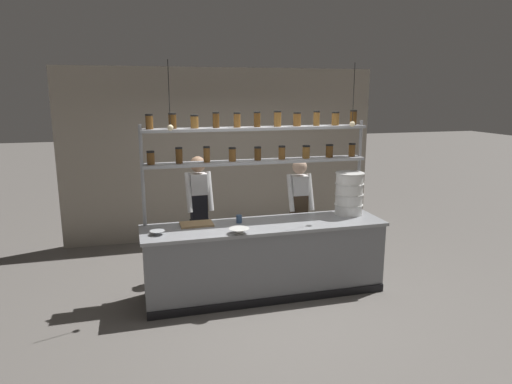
{
  "coord_description": "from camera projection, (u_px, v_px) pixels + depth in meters",
  "views": [
    {
      "loc": [
        -1.55,
        -5.24,
        2.54
      ],
      "look_at": [
        -0.06,
        0.2,
        1.29
      ],
      "focal_mm": 32.0,
      "sensor_mm": 36.0,
      "label": 1
    }
  ],
  "objects": [
    {
      "name": "pendant_light_row",
      "position": [
        266.0,
        122.0,
        5.41
      ],
      "size": [
        2.32,
        0.07,
        0.78
      ],
      "color": "black"
    },
    {
      "name": "prep_bowl_center_front",
      "position": [
        239.0,
        231.0,
        5.28
      ],
      "size": [
        0.24,
        0.24,
        0.07
      ],
      "color": "silver",
      "rests_on": "prep_counter"
    },
    {
      "name": "chef_center",
      "position": [
        299.0,
        208.0,
        6.44
      ],
      "size": [
        0.37,
        0.29,
        1.61
      ],
      "rotation": [
        0.0,
        0.0,
        -0.03
      ],
      "color": "black",
      "rests_on": "ground_plane"
    },
    {
      "name": "container_stack",
      "position": [
        349.0,
        194.0,
        6.07
      ],
      "size": [
        0.38,
        0.38,
        0.57
      ],
      "color": "white",
      "rests_on": "prep_counter"
    },
    {
      "name": "prep_bowl_near_left",
      "position": [
        157.0,
        233.0,
        5.25
      ],
      "size": [
        0.17,
        0.17,
        0.05
      ],
      "color": "#B2B7BC",
      "rests_on": "prep_counter"
    },
    {
      "name": "spice_shelf_unit",
      "position": [
        258.0,
        147.0,
        5.79
      ],
      "size": [
        2.93,
        0.28,
        2.29
      ],
      "color": "#999BA0",
      "rests_on": "ground_plane"
    },
    {
      "name": "back_wall",
      "position": [
        224.0,
        154.0,
        7.95
      ],
      "size": [
        5.44,
        0.12,
        2.93
      ],
      "primitive_type": "cube",
      "color": "#9E9384",
      "rests_on": "ground_plane"
    },
    {
      "name": "cutting_board",
      "position": [
        197.0,
        224.0,
        5.63
      ],
      "size": [
        0.4,
        0.26,
        0.02
      ],
      "color": "#A88456",
      "rests_on": "prep_counter"
    },
    {
      "name": "chef_left",
      "position": [
        199.0,
        208.0,
        6.27
      ],
      "size": [
        0.37,
        0.3,
        1.68
      ],
      "rotation": [
        0.0,
        0.0,
        0.03
      ],
      "color": "black",
      "rests_on": "ground_plane"
    },
    {
      "name": "prep_counter",
      "position": [
        265.0,
        259.0,
        5.78
      ],
      "size": [
        3.04,
        0.76,
        0.92
      ],
      "color": "gray",
      "rests_on": "ground_plane"
    },
    {
      "name": "ground_plane",
      "position": [
        264.0,
        292.0,
        5.88
      ],
      "size": [
        40.0,
        40.0,
        0.0
      ],
      "primitive_type": "plane",
      "color": "slate"
    },
    {
      "name": "serving_cup_front",
      "position": [
        239.0,
        219.0,
        5.72
      ],
      "size": [
        0.07,
        0.07,
        0.1
      ],
      "color": "#334C70",
      "rests_on": "prep_counter"
    }
  ]
}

